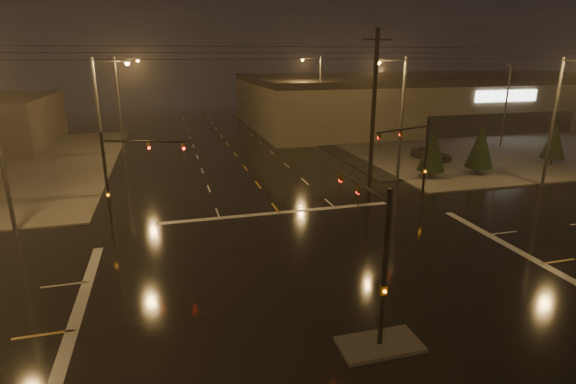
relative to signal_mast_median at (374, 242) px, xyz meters
name	(u,v)px	position (x,y,z in m)	size (l,w,h in m)	color
ground	(339,293)	(0.00, 3.07, -3.75)	(140.00, 140.00, 0.00)	black
sidewalk_ne	(477,141)	(30.00, 33.07, -3.69)	(36.00, 36.00, 0.12)	#4A4842
median_island	(379,345)	(0.00, -0.93, -3.68)	(3.00, 1.60, 0.15)	#4A4842
stop_bar_far	(279,213)	(0.00, 14.07, -3.75)	(16.00, 0.50, 0.01)	beige
parking_lot	(523,142)	(35.00, 31.07, -3.71)	(50.00, 24.00, 0.08)	black
retail_building	(441,97)	(35.00, 49.06, 0.09)	(60.20, 28.30, 7.20)	brown
signal_mast_median	(374,242)	(0.00, 0.00, 0.00)	(0.25, 4.59, 6.00)	black
signal_mast_ne	(416,152)	(9.50, 13.21, 0.04)	(4.84, 1.86, 6.00)	black
signal_mast_nw	(123,170)	(-9.50, 13.21, 0.04)	(4.84, 1.86, 6.00)	black
streetlight_1	(104,119)	(-11.18, 21.07, 2.05)	(2.77, 0.32, 10.00)	#38383A
streetlight_2	(121,98)	(-11.18, 37.07, 2.05)	(2.77, 0.32, 10.00)	#38383A
streetlight_3	(399,112)	(11.18, 19.07, 2.05)	(2.77, 0.32, 10.00)	#38383A
streetlight_4	(318,92)	(11.18, 39.07, 2.05)	(2.77, 0.32, 10.00)	#38383A
streetlight_6	(558,115)	(22.00, 14.26, 2.05)	(0.32, 2.77, 10.00)	#38383A
utility_pole_1	(373,112)	(8.00, 17.07, 2.38)	(2.20, 0.32, 12.00)	black
conifer_0	(432,149)	(14.71, 19.25, -1.22)	(2.35, 2.35, 4.38)	black
conifer_1	(481,146)	(19.44, 19.21, -1.21)	(2.36, 2.36, 4.39)	black
conifer_2	(555,141)	(28.54, 20.37, -1.38)	(2.14, 2.14, 4.04)	black
car_parked	(431,154)	(18.50, 25.17, -3.04)	(1.68, 4.16, 1.42)	black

